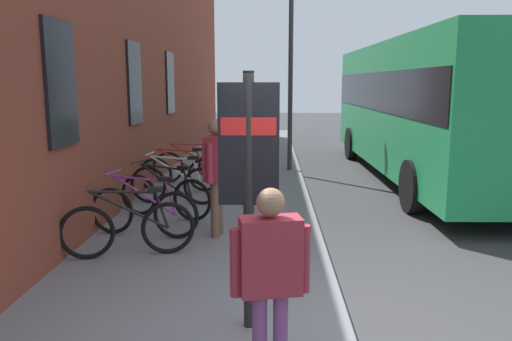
{
  "coord_description": "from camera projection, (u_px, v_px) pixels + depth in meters",
  "views": [
    {
      "loc": [
        -4.44,
        0.78,
        2.42
      ],
      "look_at": [
        2.33,
        0.99,
        1.23
      ],
      "focal_mm": 35.35,
      "sensor_mm": 36.0,
      "label": 1
    }
  ],
  "objects": [
    {
      "name": "transit_info_sign",
      "position": [
        249.0,
        161.0,
        4.55
      ],
      "size": [
        0.1,
        0.55,
        2.4
      ],
      "color": "black",
      "rests_on": "sidewalk_pavement"
    },
    {
      "name": "station_facade",
      "position": [
        156.0,
        40.0,
        13.13
      ],
      "size": [
        22.0,
        0.65,
        7.0
      ],
      "color": "brown",
      "rests_on": "ground"
    },
    {
      "name": "bicycle_mid_rack",
      "position": [
        180.0,
        173.0,
        10.71
      ],
      "size": [
        0.48,
        1.77,
        0.97
      ],
      "color": "black",
      "rests_on": "sidewalk_pavement"
    },
    {
      "name": "pedestrian_crossing_street",
      "position": [
        270.0,
        269.0,
        3.69
      ],
      "size": [
        0.31,
        0.59,
        1.56
      ],
      "color": "#723F72",
      "rests_on": "sidewalk_pavement"
    },
    {
      "name": "pedestrian_near_bus",
      "position": [
        216.0,
        165.0,
        7.48
      ],
      "size": [
        0.66,
        0.36,
        1.78
      ],
      "color": "brown",
      "rests_on": "sidewalk_pavement"
    },
    {
      "name": "bicycle_beside_lamp",
      "position": [
        129.0,
        228.0,
        6.68
      ],
      "size": [
        0.6,
        1.73,
        0.97
      ],
      "color": "black",
      "rests_on": "sidewalk_pavement"
    },
    {
      "name": "city_bus",
      "position": [
        425.0,
        103.0,
        12.44
      ],
      "size": [
        10.54,
        2.77,
        3.35
      ],
      "color": "#1E8C4C",
      "rests_on": "ground"
    },
    {
      "name": "bicycle_far_end",
      "position": [
        144.0,
        211.0,
        7.57
      ],
      "size": [
        0.54,
        1.75,
        0.97
      ],
      "color": "black",
      "rests_on": "sidewalk_pavement"
    },
    {
      "name": "pedestrian_by_facade",
      "position": [
        219.0,
        148.0,
        10.49
      ],
      "size": [
        0.46,
        0.48,
        1.54
      ],
      "color": "maroon",
      "rests_on": "sidewalk_pavement"
    },
    {
      "name": "street_lamp",
      "position": [
        291.0,
        56.0,
        12.91
      ],
      "size": [
        0.28,
        0.28,
        4.96
      ],
      "color": "#333338",
      "rests_on": "sidewalk_pavement"
    },
    {
      "name": "sidewalk_pavement",
      "position": [
        233.0,
        177.0,
        12.69
      ],
      "size": [
        24.0,
        3.5,
        0.12
      ],
      "primitive_type": "cube",
      "color": "slate",
      "rests_on": "ground"
    },
    {
      "name": "bicycle_nearest_sign",
      "position": [
        165.0,
        196.0,
        8.59
      ],
      "size": [
        0.72,
        1.69,
        0.97
      ],
      "color": "black",
      "rests_on": "sidewalk_pavement"
    },
    {
      "name": "bicycle_by_door",
      "position": [
        191.0,
        165.0,
        11.73
      ],
      "size": [
        0.63,
        1.72,
        0.97
      ],
      "color": "black",
      "rests_on": "sidewalk_pavement"
    },
    {
      "name": "ground",
      "position": [
        355.0,
        198.0,
        10.64
      ],
      "size": [
        60.0,
        60.0,
        0.0
      ],
      "primitive_type": "plane",
      "color": "#38383A"
    },
    {
      "name": "bicycle_under_window",
      "position": [
        175.0,
        184.0,
        9.6
      ],
      "size": [
        0.48,
        1.77,
        0.97
      ],
      "color": "black",
      "rests_on": "sidewalk_pavement"
    }
  ]
}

